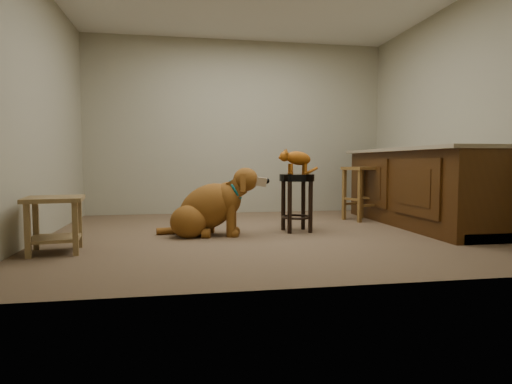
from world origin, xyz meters
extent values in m
cube|color=brown|center=(0.00, 0.00, 0.00)|extent=(4.50, 4.00, 0.01)
cube|color=#9C977E|center=(0.00, 2.00, 1.30)|extent=(4.50, 0.04, 2.60)
cube|color=#9C977E|center=(0.00, -2.00, 1.30)|extent=(4.50, 0.04, 2.60)
cube|color=#9C977E|center=(-2.25, 0.00, 1.30)|extent=(0.04, 4.00, 2.60)
cube|color=#9C977E|center=(2.25, 0.00, 1.30)|extent=(0.04, 4.00, 2.60)
cube|color=#43250C|center=(1.95, 0.30, 0.45)|extent=(0.60, 2.50, 0.90)
cube|color=gray|center=(1.92, 0.30, 0.92)|extent=(0.70, 2.56, 0.04)
cube|color=black|center=(1.99, 0.30, 0.05)|extent=(0.52, 2.50, 0.10)
cube|color=#43250C|center=(1.64, -0.25, 0.50)|extent=(0.02, 0.90, 0.62)
cube|color=#43250C|center=(1.64, 0.85, 0.50)|extent=(0.02, 0.90, 0.62)
cube|color=#371D09|center=(1.63, -0.25, 0.50)|extent=(0.02, 0.60, 0.40)
cube|color=#371D09|center=(1.63, 0.85, 0.50)|extent=(0.02, 0.60, 0.40)
cylinder|color=black|center=(0.52, 0.22, 0.28)|extent=(0.05, 0.05, 0.56)
cylinder|color=black|center=(0.28, 0.21, 0.28)|extent=(0.05, 0.05, 0.56)
cylinder|color=black|center=(0.53, -0.01, 0.28)|extent=(0.05, 0.05, 0.56)
cylinder|color=black|center=(0.29, -0.03, 0.28)|extent=(0.05, 0.05, 0.56)
torus|color=black|center=(0.41, 0.10, 0.16)|extent=(0.35, 0.35, 0.03)
cylinder|color=black|center=(0.41, 0.10, 0.60)|extent=(0.39, 0.39, 0.08)
cube|color=brown|center=(1.59, 1.03, 0.34)|extent=(0.05, 0.05, 0.67)
cube|color=brown|center=(1.30, 0.94, 0.34)|extent=(0.05, 0.05, 0.67)
cube|color=brown|center=(1.68, 0.74, 0.34)|extent=(0.05, 0.05, 0.67)
cube|color=brown|center=(1.39, 0.65, 0.34)|extent=(0.05, 0.05, 0.67)
cube|color=brown|center=(1.49, 0.84, 0.69)|extent=(0.48, 0.48, 0.04)
cube|color=olive|center=(-1.77, -0.44, 0.22)|extent=(0.05, 0.05, 0.44)
cube|color=olive|center=(-2.12, -0.49, 0.22)|extent=(0.05, 0.05, 0.44)
cube|color=olive|center=(-1.72, -0.79, 0.22)|extent=(0.05, 0.05, 0.44)
cube|color=olive|center=(-2.07, -0.84, 0.22)|extent=(0.05, 0.05, 0.44)
cube|color=olive|center=(-1.92, -0.64, 0.46)|extent=(0.52, 0.52, 0.04)
cube|color=olive|center=(-1.92, -0.64, 0.12)|extent=(0.44, 0.44, 0.03)
ellipsoid|color=brown|center=(-0.73, 0.19, 0.16)|extent=(0.43, 0.38, 0.34)
ellipsoid|color=brown|center=(-0.79, -0.09, 0.16)|extent=(0.43, 0.38, 0.34)
cylinder|color=brown|center=(-0.55, 0.17, 0.04)|extent=(0.11, 0.12, 0.11)
cylinder|color=brown|center=(-0.61, -0.14, 0.04)|extent=(0.11, 0.12, 0.11)
ellipsoid|color=brown|center=(-0.58, 0.02, 0.30)|extent=(0.85, 0.55, 0.70)
ellipsoid|color=brown|center=(-0.38, -0.02, 0.39)|extent=(0.35, 0.37, 0.35)
cylinder|color=brown|center=(-0.32, 0.06, 0.20)|extent=(0.11, 0.11, 0.41)
cylinder|color=brown|center=(-0.36, -0.13, 0.20)|extent=(0.11, 0.11, 0.41)
sphere|color=brown|center=(-0.29, 0.06, 0.03)|extent=(0.11, 0.11, 0.11)
sphere|color=brown|center=(-0.33, -0.13, 0.03)|extent=(0.11, 0.11, 0.11)
cylinder|color=brown|center=(-0.30, -0.04, 0.49)|extent=(0.29, 0.23, 0.26)
ellipsoid|color=brown|center=(-0.19, -0.06, 0.59)|extent=(0.30, 0.28, 0.25)
cube|color=#99805F|center=(-0.05, -0.09, 0.57)|extent=(0.19, 0.12, 0.11)
sphere|color=black|center=(0.03, -0.10, 0.58)|extent=(0.06, 0.06, 0.06)
cube|color=brown|center=(-0.19, 0.05, 0.56)|extent=(0.07, 0.07, 0.18)
cube|color=brown|center=(-0.23, -0.17, 0.56)|extent=(0.07, 0.07, 0.18)
torus|color=#0B5B5C|center=(-0.30, -0.04, 0.48)|extent=(0.18, 0.26, 0.22)
cylinder|color=#D8BF4C|center=(-0.24, -0.05, 0.41)|extent=(0.02, 0.05, 0.05)
cylinder|color=brown|center=(-0.96, 0.14, 0.04)|extent=(0.33, 0.12, 0.08)
ellipsoid|color=#92480E|center=(0.42, 0.10, 0.82)|extent=(0.31, 0.16, 0.19)
cylinder|color=#92480E|center=(0.33, 0.13, 0.70)|extent=(0.03, 0.03, 0.12)
sphere|color=#92480E|center=(0.33, 0.13, 0.65)|extent=(0.04, 0.04, 0.04)
cylinder|color=#92480E|center=(0.33, 0.05, 0.70)|extent=(0.03, 0.03, 0.12)
sphere|color=#92480E|center=(0.33, 0.05, 0.65)|extent=(0.04, 0.04, 0.04)
cylinder|color=#92480E|center=(0.49, 0.14, 0.70)|extent=(0.03, 0.03, 0.12)
sphere|color=#92480E|center=(0.49, 0.14, 0.65)|extent=(0.04, 0.04, 0.04)
cylinder|color=#92480E|center=(0.50, 0.06, 0.70)|extent=(0.03, 0.03, 0.12)
sphere|color=#92480E|center=(0.50, 0.06, 0.65)|extent=(0.04, 0.04, 0.04)
sphere|color=#92480E|center=(0.26, 0.09, 0.83)|extent=(0.11, 0.11, 0.11)
sphere|color=#92480E|center=(0.22, 0.09, 0.82)|extent=(0.04, 0.04, 0.04)
sphere|color=brown|center=(0.20, 0.09, 0.82)|extent=(0.02, 0.02, 0.02)
cone|color=#92480E|center=(0.27, 0.12, 0.89)|extent=(0.05, 0.05, 0.05)
cone|color=#C66B60|center=(0.27, 0.12, 0.89)|extent=(0.03, 0.03, 0.03)
cone|color=#92480E|center=(0.28, 0.06, 0.89)|extent=(0.05, 0.05, 0.05)
cone|color=#C66B60|center=(0.27, 0.06, 0.89)|extent=(0.03, 0.03, 0.03)
cylinder|color=#92480E|center=(0.57, 0.15, 0.67)|extent=(0.22, 0.14, 0.11)
camera|label=1|loc=(-0.85, -4.48, 0.77)|focal=30.00mm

